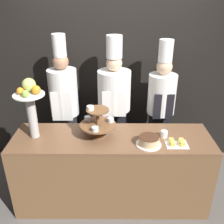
{
  "coord_description": "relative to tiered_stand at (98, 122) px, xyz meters",
  "views": [
    {
      "loc": [
        0.01,
        -1.97,
        2.27
      ],
      "look_at": [
        0.0,
        0.41,
        1.12
      ],
      "focal_mm": 40.0,
      "sensor_mm": 36.0,
      "label": 1
    }
  ],
  "objects": [
    {
      "name": "chef_center_right",
      "position": [
        0.77,
        0.59,
        -0.07
      ],
      "size": [
        0.35,
        0.35,
        1.79
      ],
      "color": "black",
      "rests_on": "ground_plane"
    },
    {
      "name": "cake_round",
      "position": [
        0.52,
        -0.17,
        -0.12
      ],
      "size": [
        0.26,
        0.26,
        0.09
      ],
      "color": "white",
      "rests_on": "buffet_counter"
    },
    {
      "name": "buffet_counter",
      "position": [
        0.15,
        -0.03,
        -0.6
      ],
      "size": [
        2.13,
        0.62,
        0.87
      ],
      "color": "brown",
      "rests_on": "ground_plane"
    },
    {
      "name": "cake_square_tray",
      "position": [
        0.81,
        -0.17,
        -0.15
      ],
      "size": [
        0.22,
        0.17,
        0.05
      ],
      "color": "white",
      "rests_on": "buffet_counter"
    },
    {
      "name": "cup_white",
      "position": [
        0.71,
        -0.02,
        -0.13
      ],
      "size": [
        0.07,
        0.07,
        0.07
      ],
      "color": "white",
      "rests_on": "buffet_counter"
    },
    {
      "name": "fruit_pedestal",
      "position": [
        -0.67,
        0.01,
        0.23
      ],
      "size": [
        0.31,
        0.31,
        0.63
      ],
      "color": "#B2ADA8",
      "rests_on": "buffet_counter"
    },
    {
      "name": "chef_center_left",
      "position": [
        0.18,
        0.59,
        -0.05
      ],
      "size": [
        0.41,
        0.41,
        1.84
      ],
      "color": "black",
      "rests_on": "ground_plane"
    },
    {
      "name": "wall_back",
      "position": [
        0.15,
        0.97,
        0.36
      ],
      "size": [
        10.0,
        0.06,
        2.8
      ],
      "color": "black",
      "rests_on": "ground_plane"
    },
    {
      "name": "ground_plane",
      "position": [
        0.15,
        -0.34,
        -1.04
      ],
      "size": [
        14.0,
        14.0,
        0.0
      ],
      "primitive_type": "plane",
      "color": "#5B5651"
    },
    {
      "name": "tiered_stand",
      "position": [
        0.0,
        0.0,
        0.0
      ],
      "size": [
        0.38,
        0.38,
        0.36
      ],
      "color": "brown",
      "rests_on": "buffet_counter"
    },
    {
      "name": "chef_left",
      "position": [
        -0.46,
        0.59,
        -0.04
      ],
      "size": [
        0.36,
        0.36,
        1.85
      ],
      "color": "#28282D",
      "rests_on": "ground_plane"
    }
  ]
}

